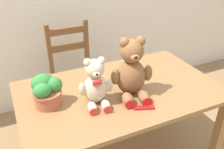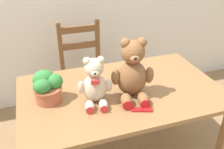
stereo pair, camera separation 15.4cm
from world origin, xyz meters
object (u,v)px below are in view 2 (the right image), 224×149
at_px(teddy_bear_right, 132,72).
at_px(chocolate_bar, 142,110).
at_px(teddy_bear_left, 95,83).
at_px(wooden_chair_behind, 84,76).
at_px(potted_plant, 47,87).

height_order(teddy_bear_right, chocolate_bar, teddy_bear_right).
bearing_deg(teddy_bear_right, teddy_bear_left, 11.27).
xyz_separation_m(teddy_bear_left, chocolate_bar, (0.24, -0.18, -0.13)).
xyz_separation_m(wooden_chair_behind, teddy_bear_left, (-0.10, -0.84, 0.42)).
distance_m(wooden_chair_behind, chocolate_bar, 1.07).
bearing_deg(potted_plant, teddy_bear_right, -11.79).
distance_m(teddy_bear_right, chocolate_bar, 0.24).
bearing_deg(wooden_chair_behind, teddy_bear_right, 100.05).
relative_size(wooden_chair_behind, chocolate_bar, 7.85).
xyz_separation_m(wooden_chair_behind, chocolate_bar, (0.14, -1.02, 0.30)).
bearing_deg(chocolate_bar, wooden_chair_behind, 97.98).
bearing_deg(teddy_bear_right, potted_plant, 0.07).
height_order(wooden_chair_behind, teddy_bear_left, teddy_bear_left).
distance_m(teddy_bear_left, chocolate_bar, 0.33).
xyz_separation_m(teddy_bear_right, chocolate_bar, (-0.01, -0.18, -0.16)).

